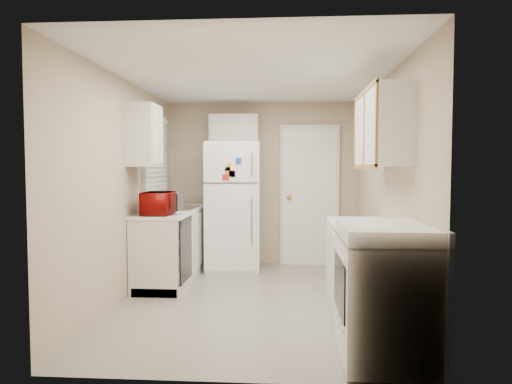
{
  "coord_description": "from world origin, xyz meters",
  "views": [
    {
      "loc": [
        0.36,
        -4.87,
        1.45
      ],
      "look_at": [
        0.0,
        0.5,
        1.15
      ],
      "focal_mm": 32.0,
      "sensor_mm": 36.0,
      "label": 1
    }
  ],
  "objects": [
    {
      "name": "left_counter",
      "position": [
        -1.1,
        0.9,
        0.45
      ],
      "size": [
        0.6,
        1.8,
        0.9
      ],
      "primitive_type": "cube",
      "color": "silver",
      "rests_on": "floor"
    },
    {
      "name": "upper_cabinet_right",
      "position": [
        1.25,
        -0.5,
        1.8
      ],
      "size": [
        0.3,
        1.2,
        0.7
      ],
      "primitive_type": "cube",
      "color": "silver",
      "rests_on": "wall_right"
    },
    {
      "name": "interior_door",
      "position": [
        0.7,
        1.86,
        1.02
      ],
      "size": [
        0.86,
        0.06,
        2.08
      ],
      "primitive_type": "cube",
      "color": "white",
      "rests_on": "floor"
    },
    {
      "name": "wall_back",
      "position": [
        0.0,
        1.9,
        1.2
      ],
      "size": [
        2.8,
        2.8,
        0.0
      ],
      "primitive_type": "plane",
      "color": "tan",
      "rests_on": "floor"
    },
    {
      "name": "right_counter",
      "position": [
        1.1,
        -0.8,
        0.45
      ],
      "size": [
        0.6,
        2.0,
        0.9
      ],
      "primitive_type": "cube",
      "color": "silver",
      "rests_on": "floor"
    },
    {
      "name": "window_blinds",
      "position": [
        -1.36,
        1.05,
        1.6
      ],
      "size": [
        0.1,
        0.98,
        1.08
      ],
      "primitive_type": "cube",
      "color": "silver",
      "rests_on": "wall_left"
    },
    {
      "name": "ceiling",
      "position": [
        0.0,
        0.0,
        2.4
      ],
      "size": [
        3.8,
        3.8,
        0.0
      ],
      "primitive_type": "plane",
      "color": "white",
      "rests_on": "floor"
    },
    {
      "name": "soap_bottle",
      "position": [
        -1.15,
        1.43,
        1.0
      ],
      "size": [
        0.12,
        0.12,
        0.22
      ],
      "primitive_type": "imported",
      "rotation": [
        0.0,
        0.0,
        -0.24
      ],
      "color": "white",
      "rests_on": "left_counter"
    },
    {
      "name": "floor",
      "position": [
        0.0,
        0.0,
        0.0
      ],
      "size": [
        3.8,
        3.8,
        0.0
      ],
      "primitive_type": "plane",
      "color": "#A9A295",
      "rests_on": "ground"
    },
    {
      "name": "cabinet_over_fridge",
      "position": [
        -0.4,
        1.75,
        2.0
      ],
      "size": [
        0.7,
        0.3,
        0.4
      ],
      "primitive_type": "cube",
      "color": "silver",
      "rests_on": "wall_back"
    },
    {
      "name": "stove",
      "position": [
        1.11,
        -1.44,
        0.51
      ],
      "size": [
        0.69,
        0.85,
        1.03
      ],
      "primitive_type": "cube",
      "rotation": [
        0.0,
        0.0,
        -0.01
      ],
      "color": "white",
      "rests_on": "floor"
    },
    {
      "name": "wall_right",
      "position": [
        1.4,
        0.0,
        1.2
      ],
      "size": [
        3.8,
        3.8,
        0.0
      ],
      "primitive_type": "plane",
      "color": "tan",
      "rests_on": "floor"
    },
    {
      "name": "sink",
      "position": [
        -1.1,
        1.05,
        0.86
      ],
      "size": [
        0.54,
        0.74,
        0.16
      ],
      "primitive_type": "cube",
      "color": "gray",
      "rests_on": "left_counter"
    },
    {
      "name": "wall_front",
      "position": [
        0.0,
        -1.9,
        1.2
      ],
      "size": [
        2.8,
        2.8,
        0.0
      ],
      "primitive_type": "plane",
      "color": "tan",
      "rests_on": "floor"
    },
    {
      "name": "refrigerator",
      "position": [
        -0.39,
        1.51,
        0.9
      ],
      "size": [
        0.79,
        0.77,
        1.79
      ],
      "primitive_type": "cube",
      "rotation": [
        0.0,
        0.0,
        0.07
      ],
      "color": "white",
      "rests_on": "floor"
    },
    {
      "name": "microwave",
      "position": [
        -1.1,
        0.24,
        1.05
      ],
      "size": [
        0.48,
        0.28,
        0.31
      ],
      "primitive_type": "imported",
      "rotation": [
        0.0,
        0.0,
        1.61
      ],
      "color": "#9A0A06",
      "rests_on": "left_counter"
    },
    {
      "name": "dishwasher",
      "position": [
        -0.81,
        0.3,
        0.49
      ],
      "size": [
        0.03,
        0.58,
        0.72
      ],
      "primitive_type": "cube",
      "color": "black",
      "rests_on": "floor"
    },
    {
      "name": "wall_left",
      "position": [
        -1.4,
        0.0,
        1.2
      ],
      "size": [
        3.8,
        3.8,
        0.0
      ],
      "primitive_type": "plane",
      "color": "tan",
      "rests_on": "floor"
    },
    {
      "name": "upper_cabinet_left",
      "position": [
        -1.25,
        0.22,
        1.8
      ],
      "size": [
        0.3,
        0.45,
        0.7
      ],
      "primitive_type": "cube",
      "color": "silver",
      "rests_on": "wall_left"
    }
  ]
}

